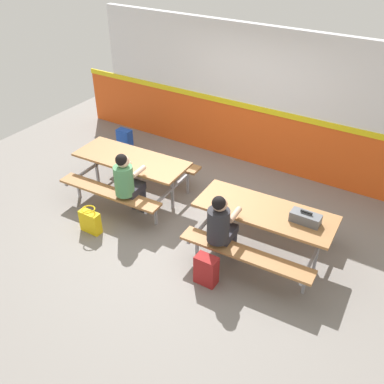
{
  "coord_description": "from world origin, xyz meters",
  "views": [
    {
      "loc": [
        2.95,
        -4.79,
        4.29
      ],
      "look_at": [
        0.0,
        -0.05,
        0.55
      ],
      "focal_mm": 40.7,
      "sensor_mm": 36.0,
      "label": 1
    }
  ],
  "objects_px": {
    "picnic_table_right": "(264,219)",
    "student_further": "(221,225)",
    "backpack_dark": "(125,140)",
    "toolbox_grey": "(305,218)",
    "satchel_spare": "(207,270)",
    "picnic_table_left": "(132,167)",
    "student_nearer": "(127,180)",
    "tote_bag_bright": "(90,221)"
  },
  "relations": [
    {
      "from": "student_further",
      "to": "backpack_dark",
      "type": "distance_m",
      "value": 3.9
    },
    {
      "from": "picnic_table_right",
      "to": "backpack_dark",
      "type": "xyz_separation_m",
      "value": [
        -3.7,
        1.42,
        -0.36
      ]
    },
    {
      "from": "picnic_table_left",
      "to": "toolbox_grey",
      "type": "height_order",
      "value": "toolbox_grey"
    },
    {
      "from": "toolbox_grey",
      "to": "satchel_spare",
      "type": "height_order",
      "value": "toolbox_grey"
    },
    {
      "from": "student_further",
      "to": "satchel_spare",
      "type": "bearing_deg",
      "value": -86.9
    },
    {
      "from": "toolbox_grey",
      "to": "satchel_spare",
      "type": "bearing_deg",
      "value": -132.86
    },
    {
      "from": "picnic_table_right",
      "to": "student_further",
      "type": "distance_m",
      "value": 0.7
    },
    {
      "from": "picnic_table_left",
      "to": "toolbox_grey",
      "type": "xyz_separation_m",
      "value": [
        3.05,
        -0.15,
        0.24
      ]
    },
    {
      "from": "satchel_spare",
      "to": "picnic_table_left",
      "type": "bearing_deg",
      "value": 151.86
    },
    {
      "from": "student_nearer",
      "to": "tote_bag_bright",
      "type": "bearing_deg",
      "value": -115.6
    },
    {
      "from": "picnic_table_left",
      "to": "student_nearer",
      "type": "relative_size",
      "value": 1.64
    },
    {
      "from": "picnic_table_left",
      "to": "picnic_table_right",
      "type": "distance_m",
      "value": 2.5
    },
    {
      "from": "toolbox_grey",
      "to": "satchel_spare",
      "type": "relative_size",
      "value": 0.91
    },
    {
      "from": "backpack_dark",
      "to": "tote_bag_bright",
      "type": "bearing_deg",
      "value": -62.17
    },
    {
      "from": "picnic_table_left",
      "to": "student_further",
      "type": "height_order",
      "value": "student_further"
    },
    {
      "from": "picnic_table_right",
      "to": "student_nearer",
      "type": "xyz_separation_m",
      "value": [
        -2.14,
        -0.37,
        0.13
      ]
    },
    {
      "from": "toolbox_grey",
      "to": "satchel_spare",
      "type": "distance_m",
      "value": 1.48
    },
    {
      "from": "picnic_table_right",
      "to": "student_further",
      "type": "height_order",
      "value": "student_further"
    },
    {
      "from": "picnic_table_right",
      "to": "student_nearer",
      "type": "height_order",
      "value": "student_nearer"
    },
    {
      "from": "toolbox_grey",
      "to": "satchel_spare",
      "type": "xyz_separation_m",
      "value": [
        -0.92,
        -0.99,
        -0.6
      ]
    },
    {
      "from": "student_nearer",
      "to": "toolbox_grey",
      "type": "relative_size",
      "value": 3.02
    },
    {
      "from": "student_nearer",
      "to": "picnic_table_right",
      "type": "bearing_deg",
      "value": 9.79
    },
    {
      "from": "toolbox_grey",
      "to": "student_further",
      "type": "bearing_deg",
      "value": -147.54
    },
    {
      "from": "picnic_table_left",
      "to": "satchel_spare",
      "type": "bearing_deg",
      "value": -28.14
    },
    {
      "from": "picnic_table_left",
      "to": "student_further",
      "type": "xyz_separation_m",
      "value": [
        2.11,
        -0.75,
        0.13
      ]
    },
    {
      "from": "student_nearer",
      "to": "tote_bag_bright",
      "type": "height_order",
      "value": "student_nearer"
    },
    {
      "from": "student_further",
      "to": "tote_bag_bright",
      "type": "bearing_deg",
      "value": -168.89
    },
    {
      "from": "picnic_table_right",
      "to": "toolbox_grey",
      "type": "distance_m",
      "value": 0.61
    },
    {
      "from": "picnic_table_left",
      "to": "toolbox_grey",
      "type": "distance_m",
      "value": 3.06
    },
    {
      "from": "student_nearer",
      "to": "backpack_dark",
      "type": "distance_m",
      "value": 2.43
    },
    {
      "from": "toolbox_grey",
      "to": "picnic_table_left",
      "type": "bearing_deg",
      "value": 177.25
    },
    {
      "from": "picnic_table_left",
      "to": "toolbox_grey",
      "type": "relative_size",
      "value": 4.95
    },
    {
      "from": "picnic_table_right",
      "to": "tote_bag_bright",
      "type": "height_order",
      "value": "picnic_table_right"
    },
    {
      "from": "student_further",
      "to": "backpack_dark",
      "type": "height_order",
      "value": "student_further"
    },
    {
      "from": "toolbox_grey",
      "to": "student_nearer",
      "type": "bearing_deg",
      "value": -171.68
    },
    {
      "from": "picnic_table_left",
      "to": "backpack_dark",
      "type": "bearing_deg",
      "value": 133.91
    },
    {
      "from": "toolbox_grey",
      "to": "backpack_dark",
      "type": "relative_size",
      "value": 0.91
    },
    {
      "from": "toolbox_grey",
      "to": "backpack_dark",
      "type": "distance_m",
      "value": 4.52
    },
    {
      "from": "backpack_dark",
      "to": "satchel_spare",
      "type": "height_order",
      "value": "same"
    },
    {
      "from": "student_further",
      "to": "backpack_dark",
      "type": "bearing_deg",
      "value": 148.92
    },
    {
      "from": "picnic_table_left",
      "to": "student_nearer",
      "type": "bearing_deg",
      "value": -56.88
    },
    {
      "from": "picnic_table_left",
      "to": "satchel_spare",
      "type": "relative_size",
      "value": 4.5
    }
  ]
}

